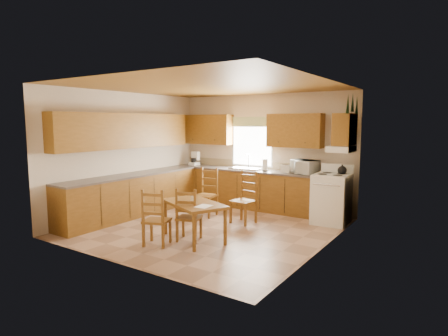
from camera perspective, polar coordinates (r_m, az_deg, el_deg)
The scene contains 35 objects.
floor at distance 7.38m, azimuth -2.28°, elevation -9.05°, with size 4.50×4.50×0.00m, color #A47E63.
ceiling at distance 7.13m, azimuth -2.39°, elevation 12.30°, with size 4.50×4.50×0.00m, color #8F6023.
wall_left at distance 8.64m, azimuth -14.54°, elevation 2.18°, with size 4.50×4.50×0.00m, color beige.
wall_right at distance 6.10m, azimuth 15.07°, elevation 0.26°, with size 4.50×4.50×0.00m, color beige.
wall_back at distance 9.05m, azimuth 6.04°, elevation 2.57°, with size 4.50×4.50×0.00m, color beige.
wall_front at distance 5.48m, azimuth -16.24°, elevation -0.52°, with size 4.50×4.50×0.00m, color beige.
lower_cab_back at distance 9.08m, azimuth 2.99°, elevation -3.17°, with size 3.75×0.60×0.88m, color brown.
lower_cab_left at distance 8.44m, azimuth -13.74°, elevation -4.14°, with size 0.60×3.60×0.88m, color brown.
counter_back at distance 9.01m, azimuth 3.01°, elevation -0.29°, with size 3.75×0.63×0.04m, color #544944.
counter_left at distance 8.37m, azimuth -13.83°, elevation -1.05°, with size 0.63×3.60×0.04m, color #544944.
backsplash at distance 9.25m, azimuth 3.92°, elevation 0.58°, with size 3.75×0.01×0.18m, color #9B8864.
upper_cab_back_left at distance 9.70m, azimuth -2.56°, elevation 5.89°, with size 1.41×0.33×0.75m, color brown.
upper_cab_back_right at distance 8.50m, azimuth 10.75°, elevation 5.62°, with size 1.25×0.33×0.75m, color brown.
upper_cab_left at distance 8.39m, azimuth -14.65°, elevation 5.50°, with size 0.33×3.60×0.75m, color brown.
upper_cab_stove at distance 7.69m, azimuth 17.91°, elevation 5.61°, with size 0.33×0.62×0.62m, color brown.
range_hood at distance 7.72m, azimuth 17.45°, elevation 2.81°, with size 0.44×0.62×0.12m, color silver.
window_frame at distance 9.15m, azimuth 4.30°, elevation 3.90°, with size 1.13×0.02×1.18m, color silver.
window_pane at distance 9.14m, azimuth 4.28°, elevation 3.90°, with size 1.05×0.01×1.10m, color white.
window_valance at distance 9.11m, azimuth 4.23°, elevation 7.03°, with size 1.19×0.01×0.24m, color #517638.
sink_basin at distance 8.97m, azimuth 3.42°, elevation -0.07°, with size 0.75×0.45×0.04m, color silver.
pine_decal_a at distance 7.35m, azimuth 18.36°, elevation 9.29°, with size 0.22×0.22×0.36m, color #193F1C.
pine_decal_b at distance 7.67m, azimuth 19.01°, elevation 9.46°, with size 0.22×0.22×0.36m, color #193F1C.
pine_decal_c at distance 7.97m, azimuth 19.59°, elevation 9.03°, with size 0.22×0.22×0.36m, color #193F1C.
stove at distance 7.87m, azimuth 16.05°, elevation -4.61°, with size 0.67×0.69×0.99m, color silver.
coffeemaker at distance 9.84m, azimuth -4.56°, elevation 1.40°, with size 0.20×0.24×0.33m, color silver.
paper_towel at distance 8.68m, azimuth 6.27°, elevation 0.45°, with size 0.12×0.12×0.28m, color white.
toaster at distance 8.48m, azimuth 9.35°, elevation -0.11°, with size 0.21×0.13×0.17m, color silver.
microwave at distance 8.29m, azimuth 12.22°, elevation 0.14°, with size 0.51×0.37×0.31m, color silver.
dining_table at distance 6.60m, azimuth -4.60°, elevation -8.04°, with size 1.23×0.70×0.66m, color brown.
chair_near_left at distance 6.54m, azimuth -5.35°, elevation -7.02°, with size 0.39×0.37×0.92m, color brown.
chair_near_right at distance 6.36m, azimuth -10.21°, elevation -7.34°, with size 0.40×0.38×0.96m, color brown.
chair_far_left at distance 8.17m, azimuth -2.85°, elevation -3.74°, with size 0.44×0.42×1.04m, color brown.
chair_far_right at distance 7.59m, azimuth 2.98°, elevation -4.58°, with size 0.44×0.41×1.04m, color brown.
table_paper at distance 6.21m, azimuth -3.11°, elevation -5.83°, with size 0.22×0.29×0.00m, color white.
table_card at distance 6.63m, azimuth -4.70°, elevation -4.52°, with size 0.09×0.02×0.12m, color white.
Camera 1 is at (4.15, -5.75, 2.04)m, focal length 30.00 mm.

